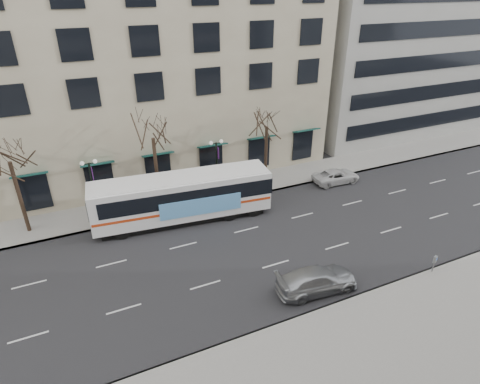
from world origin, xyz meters
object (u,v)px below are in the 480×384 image
silver_car (317,280)px  tree_far_mid (152,126)px  tree_far_left (6,149)px  city_bus (183,196)px  pay_station (435,261)px  lamp_post_right (217,166)px  lamp_post_left (94,188)px  tree_far_right (267,116)px  white_pickup (336,176)px

silver_car → tree_far_mid: bearing=28.6°
tree_far_left → silver_car: bearing=-41.7°
tree_far_mid → city_bus: 5.87m
tree_far_mid → pay_station: bearing=-49.5°
tree_far_mid → pay_station: tree_far_mid is taller
city_bus → pay_station: 18.12m
tree_far_left → lamp_post_right: tree_far_left is taller
tree_far_left → tree_far_mid: (10.00, 0.00, 0.21)m
city_bus → silver_car: size_ratio=2.72×
lamp_post_left → lamp_post_right: 10.00m
tree_far_mid → city_bus: tree_far_mid is taller
lamp_post_left → pay_station: bearing=-39.6°
tree_far_right → lamp_post_left: tree_far_right is taller
tree_far_right → lamp_post_left: 15.40m
tree_far_left → silver_car: tree_far_left is taller
tree_far_left → tree_far_mid: 10.00m
tree_far_mid → city_bus: size_ratio=0.61×
lamp_post_left → pay_station: lamp_post_left is taller
tree_far_right → silver_car: tree_far_right is taller
tree_far_mid → lamp_post_right: tree_far_mid is taller
tree_far_left → city_bus: (11.24, -3.02, -4.67)m
tree_far_right → white_pickup: bearing=-23.1°
lamp_post_right → city_bus: size_ratio=0.37×
tree_far_mid → lamp_post_right: size_ratio=1.64×
tree_far_mid → lamp_post_right: bearing=-6.8°
tree_far_left → pay_station: tree_far_left is taller
silver_car → lamp_post_left: bearing=44.5°
silver_car → lamp_post_right: bearing=10.0°
tree_far_mid → lamp_post_left: tree_far_mid is taller
tree_far_left → tree_far_mid: tree_far_mid is taller
lamp_post_left → pay_station: 24.38m
city_bus → pay_station: city_bus is taller
tree_far_mid → silver_car: (6.04, -14.30, -6.16)m
tree_far_mid → silver_car: tree_far_mid is taller
tree_far_right → city_bus: size_ratio=0.58×
lamp_post_left → pay_station: size_ratio=4.36×
lamp_post_left → silver_car: bearing=-51.1°
lamp_post_left → white_pickup: (21.10, -2.00, -2.32)m
lamp_post_right → pay_station: (8.72, -15.50, -1.93)m
pay_station → lamp_post_left: bearing=119.5°
lamp_post_left → lamp_post_right: size_ratio=1.00×
silver_car → white_pickup: (10.06, 11.70, -0.12)m
tree_far_mid → tree_far_right: bearing=-0.0°
lamp_post_right → city_bus: bearing=-147.3°
city_bus → silver_car: 12.33m
tree_far_mid → silver_car: 16.70m
tree_far_right → white_pickup: size_ratio=1.80×
tree_far_mid → white_pickup: 17.48m
tree_far_left → city_bus: tree_far_left is taller
tree_far_mid → white_pickup: (16.11, -2.60, -6.28)m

